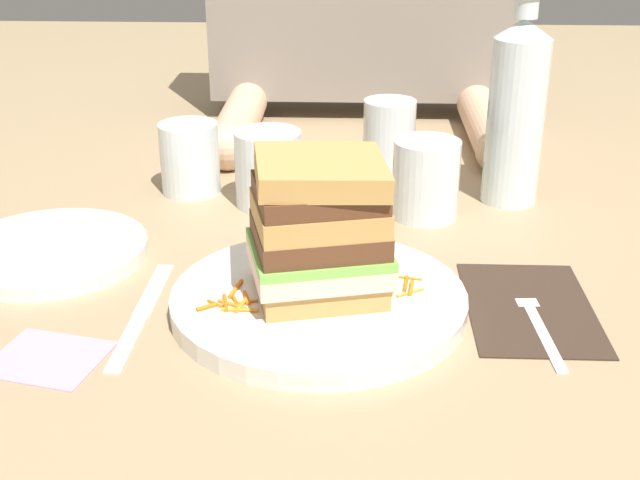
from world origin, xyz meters
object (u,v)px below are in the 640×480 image
object	(u,v)px
knife	(140,316)
napkin_pink	(48,358)
napkin_dark	(529,307)
side_plate	(51,251)
empty_tumbler_1	(268,169)
sandwich	(319,230)
fork	(536,316)
empty_tumbler_0	(389,138)
juice_glass	(426,181)
water_bottle	(517,110)
empty_tumbler_2	(190,158)
main_plate	(319,302)

from	to	relation	value
knife	napkin_pink	xyz separation A→B (m)	(-0.06, -0.07, -0.00)
napkin_dark	side_plate	bearing A→B (deg)	169.54
knife	empty_tumbler_1	xyz separation A→B (m)	(0.09, 0.28, 0.04)
side_plate	sandwich	bearing A→B (deg)	-19.61
fork	empty_tumbler_0	world-z (taller)	empty_tumbler_0
fork	knife	world-z (taller)	fork
juice_glass	water_bottle	distance (m)	0.14
empty_tumbler_2	side_plate	distance (m)	0.23
napkin_dark	juice_glass	xyz separation A→B (m)	(-0.08, 0.22, 0.04)
empty_tumbler_2	water_bottle	bearing A→B (deg)	-2.18
main_plate	knife	distance (m)	0.16
sandwich	napkin_pink	distance (m)	0.25
main_plate	sandwich	xyz separation A→B (m)	(0.00, 0.00, 0.07)
main_plate	empty_tumbler_1	xyz separation A→B (m)	(-0.07, 0.26, 0.04)
fork	empty_tumbler_0	bearing A→B (deg)	107.43
knife	empty_tumbler_2	world-z (taller)	empty_tumbler_2
empty_tumbler_0	side_plate	size ratio (longest dim) A/B	0.50
fork	side_plate	bearing A→B (deg)	167.01
main_plate	knife	size ratio (longest dim) A/B	1.35
sandwich	juice_glass	distance (m)	0.26
napkin_dark	water_bottle	world-z (taller)	water_bottle
main_plate	juice_glass	xyz separation A→B (m)	(0.11, 0.23, 0.03)
water_bottle	napkin_pink	size ratio (longest dim) A/B	2.82
napkin_pink	knife	bearing A→B (deg)	50.54
main_plate	side_plate	size ratio (longest dim) A/B	1.37
napkin_dark	fork	size ratio (longest dim) A/B	1.07
main_plate	fork	bearing A→B (deg)	-2.61
fork	empty_tumbler_2	world-z (taller)	empty_tumbler_2
napkin_dark	napkin_pink	xyz separation A→B (m)	(-0.42, -0.10, -0.00)
fork	empty_tumbler_1	world-z (taller)	empty_tumbler_1
juice_glass	water_bottle	xyz separation A→B (m)	(0.11, 0.05, 0.07)
napkin_dark	napkin_pink	world-z (taller)	same
side_plate	empty_tumbler_2	bearing A→B (deg)	60.96
juice_glass	empty_tumbler_0	size ratio (longest dim) A/B	0.92
empty_tumbler_2	side_plate	bearing A→B (deg)	-119.04
empty_tumbler_1	sandwich	bearing A→B (deg)	-74.73
empty_tumbler_1	water_bottle	bearing A→B (deg)	4.98
napkin_dark	side_plate	distance (m)	0.48
napkin_dark	knife	distance (m)	0.36
fork	juice_glass	bearing A→B (deg)	109.00
knife	empty_tumbler_0	bearing A→B (deg)	58.95
knife	main_plate	bearing A→B (deg)	6.49
empty_tumbler_1	side_plate	size ratio (longest dim) A/B	0.46
side_plate	napkin_pink	distance (m)	0.20
sandwich	empty_tumbler_0	xyz separation A→B (m)	(0.08, 0.37, -0.03)
empty_tumbler_0	empty_tumbler_1	world-z (taller)	empty_tumbler_0
main_plate	empty_tumbler_2	distance (m)	0.35
empty_tumbler_2	napkin_pink	world-z (taller)	empty_tumbler_2
water_bottle	napkin_pink	world-z (taller)	water_bottle
sandwich	empty_tumbler_2	size ratio (longest dim) A/B	1.60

